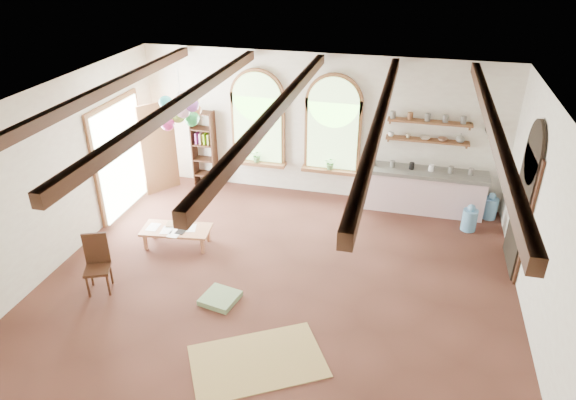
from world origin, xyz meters
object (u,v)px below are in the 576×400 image
(coffee_table, at_px, (176,231))
(balloon_cluster, at_px, (181,111))
(kitchen_counter, at_px, (421,190))
(side_chair, at_px, (99,275))

(coffee_table, distance_m, balloon_cluster, 2.32)
(kitchen_counter, relative_size, coffee_table, 1.96)
(coffee_table, bearing_deg, balloon_cluster, 100.31)
(side_chair, relative_size, balloon_cluster, 0.87)
(side_chair, bearing_deg, kitchen_counter, 39.03)
(balloon_cluster, bearing_deg, side_chair, -99.65)
(kitchen_counter, xyz_separation_m, coffee_table, (-4.50, -2.60, -0.15))
(kitchen_counter, height_order, balloon_cluster, balloon_cluster)
(balloon_cluster, bearing_deg, coffee_table, -79.69)
(kitchen_counter, height_order, side_chair, side_chair)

